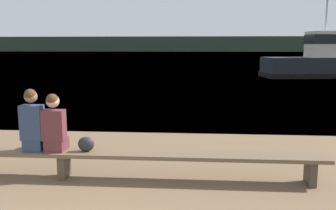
{
  "coord_description": "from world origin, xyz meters",
  "views": [
    {
      "loc": [
        1.99,
        -2.87,
        2.26
      ],
      "look_at": [
        1.28,
        6.19,
        0.82
      ],
      "focal_mm": 40.0,
      "sensor_mm": 36.0,
      "label": 1
    }
  ],
  "objects_px": {
    "shopping_bag": "(86,144)",
    "tugboat_red": "(323,63)",
    "bench_main": "(64,155)",
    "person_left": "(33,123)",
    "person_right": "(54,125)"
  },
  "relations": [
    {
      "from": "shopping_bag",
      "to": "tugboat_red",
      "type": "relative_size",
      "value": 0.03
    },
    {
      "from": "bench_main",
      "to": "shopping_bag",
      "type": "height_order",
      "value": "shopping_bag"
    },
    {
      "from": "shopping_bag",
      "to": "tugboat_red",
      "type": "height_order",
      "value": "tugboat_red"
    },
    {
      "from": "bench_main",
      "to": "person_left",
      "type": "relative_size",
      "value": 8.25
    },
    {
      "from": "person_right",
      "to": "shopping_bag",
      "type": "bearing_deg",
      "value": 2.36
    },
    {
      "from": "shopping_bag",
      "to": "person_right",
      "type": "bearing_deg",
      "value": -177.64
    },
    {
      "from": "person_left",
      "to": "shopping_bag",
      "type": "relative_size",
      "value": 3.84
    },
    {
      "from": "person_left",
      "to": "shopping_bag",
      "type": "bearing_deg",
      "value": 1.48
    },
    {
      "from": "person_left",
      "to": "person_right",
      "type": "height_order",
      "value": "person_left"
    },
    {
      "from": "bench_main",
      "to": "tugboat_red",
      "type": "distance_m",
      "value": 24.79
    },
    {
      "from": "person_right",
      "to": "tugboat_red",
      "type": "relative_size",
      "value": 0.11
    },
    {
      "from": "bench_main",
      "to": "person_right",
      "type": "height_order",
      "value": "person_right"
    },
    {
      "from": "tugboat_red",
      "to": "shopping_bag",
      "type": "bearing_deg",
      "value": 145.58
    },
    {
      "from": "person_right",
      "to": "bench_main",
      "type": "bearing_deg",
      "value": -1.6
    },
    {
      "from": "shopping_bag",
      "to": "bench_main",
      "type": "bearing_deg",
      "value": -176.2
    }
  ]
}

